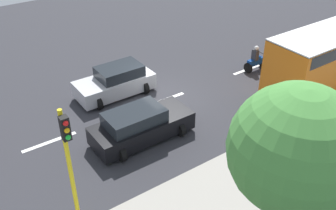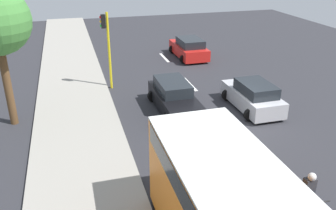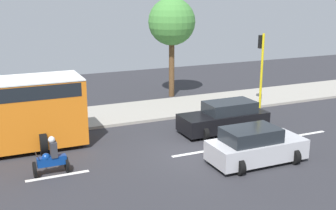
# 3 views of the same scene
# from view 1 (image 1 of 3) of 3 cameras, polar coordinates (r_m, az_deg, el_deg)

# --- Properties ---
(ground_plane) EXTENTS (40.00, 60.00, 0.10)m
(ground_plane) POSITION_cam_1_polar(r_m,az_deg,el_deg) (19.50, -0.58, 0.60)
(ground_plane) COLOR #2D2D33
(sidewalk) EXTENTS (4.00, 60.00, 0.15)m
(sidewalk) POSITION_cam_1_polar(r_m,az_deg,el_deg) (15.34, 14.65, -10.43)
(sidewalk) COLOR #9E998E
(sidewalk) RESTS_ON ground
(lane_stripe_north) EXTENTS (0.20, 2.40, 0.01)m
(lane_stripe_north) POSITION_cam_1_polar(r_m,az_deg,el_deg) (17.41, -17.15, -5.27)
(lane_stripe_north) COLOR white
(lane_stripe_north) RESTS_ON ground
(lane_stripe_mid) EXTENTS (0.20, 2.40, 0.01)m
(lane_stripe_mid) POSITION_cam_1_polar(r_m,az_deg,el_deg) (19.47, -0.58, 0.74)
(lane_stripe_mid) COLOR white
(lane_stripe_mid) RESTS_ON ground
(lane_stripe_south) EXTENTS (0.20, 2.40, 0.01)m
(lane_stripe_south) POSITION_cam_1_polar(r_m,az_deg,el_deg) (22.96, 11.91, 5.25)
(lane_stripe_south) COLOR white
(lane_stripe_south) RESTS_ON ground
(lane_stripe_far_south) EXTENTS (0.20, 2.40, 0.01)m
(lane_stripe_far_south) POSITION_cam_1_polar(r_m,az_deg,el_deg) (27.33, 20.87, 8.32)
(lane_stripe_far_south) COLOR white
(lane_stripe_far_south) RESTS_ON ground
(car_black) EXTENTS (2.16, 4.43, 1.52)m
(car_black) POSITION_cam_1_polar(r_m,az_deg,el_deg) (16.46, -4.10, -3.04)
(car_black) COLOR black
(car_black) RESTS_ON ground
(car_silver) EXTENTS (2.16, 4.00, 1.52)m
(car_silver) POSITION_cam_1_polar(r_m,az_deg,el_deg) (19.83, -7.74, 3.41)
(car_silver) COLOR #B7B7BC
(car_silver) RESTS_ON ground
(motorcycle) EXTENTS (0.60, 1.30, 1.53)m
(motorcycle) POSITION_cam_1_polar(r_m,az_deg,el_deg) (22.62, 12.88, 6.51)
(motorcycle) COLOR black
(motorcycle) RESTS_ON ground
(traffic_light_corner) EXTENTS (0.49, 0.24, 4.50)m
(traffic_light_corner) POSITION_cam_1_polar(r_m,az_deg,el_deg) (11.77, -14.50, -7.28)
(traffic_light_corner) COLOR yellow
(traffic_light_corner) RESTS_ON ground
(street_tree_south) EXTENTS (3.04, 3.04, 6.45)m
(street_tree_south) POSITION_cam_1_polar(r_m,az_deg,el_deg) (8.93, 18.31, -6.55)
(street_tree_south) COLOR brown
(street_tree_south) RESTS_ON ground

